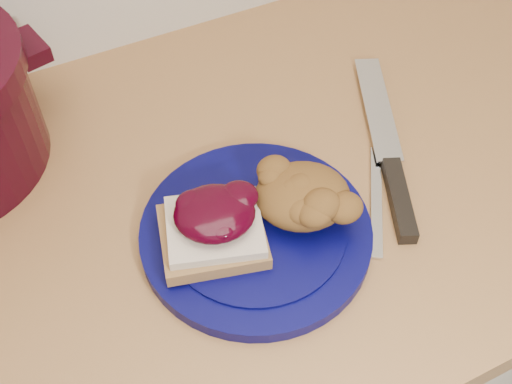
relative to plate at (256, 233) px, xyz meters
name	(u,v)px	position (x,y,z in m)	size (l,w,h in m)	color
base_cabinet	(213,375)	(-0.05, 0.07, -0.48)	(4.00, 0.60, 0.86)	beige
plate	(256,233)	(0.00, 0.00, 0.00)	(0.25, 0.25, 0.02)	#040440
sandwich	(214,226)	(-0.04, 0.00, 0.03)	(0.12, 0.11, 0.05)	olive
stuffing_mound	(302,196)	(0.05, 0.00, 0.04)	(0.10, 0.09, 0.05)	brown
chef_knife	(393,172)	(0.18, 0.01, 0.00)	(0.14, 0.28, 0.02)	black
butter_knife	(376,199)	(0.14, -0.01, 0.00)	(0.16, 0.01, 0.00)	silver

